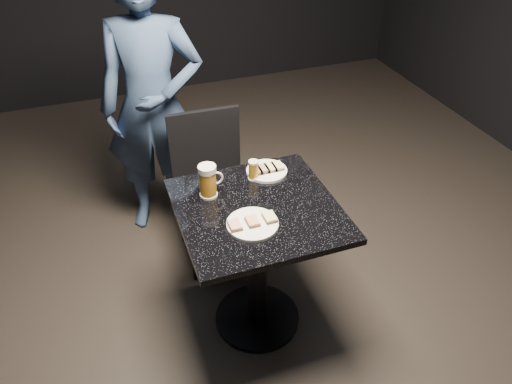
% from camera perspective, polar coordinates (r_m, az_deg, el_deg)
% --- Properties ---
extents(floor, '(6.00, 6.00, 0.00)m').
position_cam_1_polar(floor, '(2.73, 0.15, -14.26)').
color(floor, black).
rests_on(floor, ground).
extents(plate_large, '(0.22, 0.22, 0.01)m').
position_cam_1_polar(plate_large, '(2.10, -0.41, -3.69)').
color(plate_large, white).
rests_on(plate_large, table).
extents(plate_small, '(0.20, 0.20, 0.01)m').
position_cam_1_polar(plate_small, '(2.42, 1.23, 2.41)').
color(plate_small, white).
rests_on(plate_small, table).
extents(patron, '(0.70, 0.57, 1.65)m').
position_cam_1_polar(patron, '(2.93, -11.70, 9.56)').
color(patron, navy).
rests_on(patron, floor).
extents(table, '(0.70, 0.70, 0.75)m').
position_cam_1_polar(table, '(2.35, 0.17, -6.40)').
color(table, black).
rests_on(table, floor).
extents(beer_mug, '(0.12, 0.08, 0.16)m').
position_cam_1_polar(beer_mug, '(2.23, -5.48, 1.29)').
color(beer_mug, white).
rests_on(beer_mug, table).
extents(beer_tumbler, '(0.05, 0.05, 0.10)m').
position_cam_1_polar(beer_tumbler, '(2.35, -0.30, 2.53)').
color(beer_tumbler, white).
rests_on(beer_tumbler, table).
extents(chair, '(0.42, 0.42, 0.87)m').
position_cam_1_polar(chair, '(2.82, -5.16, 1.46)').
color(chair, black).
rests_on(chair, floor).
extents(canapes_on_plate_large, '(0.20, 0.07, 0.02)m').
position_cam_1_polar(canapes_on_plate_large, '(2.09, -0.41, -3.35)').
color(canapes_on_plate_large, '#4C3521').
rests_on(canapes_on_plate_large, plate_large).
extents(canapes_on_plate_small, '(0.16, 0.07, 0.02)m').
position_cam_1_polar(canapes_on_plate_small, '(2.41, 1.24, 2.73)').
color(canapes_on_plate_small, '#4C3521').
rests_on(canapes_on_plate_small, plate_small).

